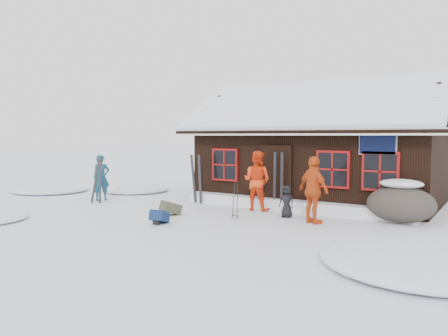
{
  "coord_description": "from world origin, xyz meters",
  "views": [
    {
      "loc": [
        7.23,
        -10.42,
        2.37
      ],
      "look_at": [
        -0.64,
        1.67,
        1.3
      ],
      "focal_mm": 35.0,
      "sensor_mm": 36.0,
      "label": 1
    }
  ],
  "objects_px": {
    "ski_poles": "(235,200)",
    "backpack_blue": "(160,219)",
    "skier_crouched": "(287,202)",
    "skier_orange_right": "(314,190)",
    "skier_teal": "(101,178)",
    "boulder": "(401,203)",
    "skier_orange_left": "(257,181)",
    "backpack_olive": "(171,210)",
    "ski_pair_left": "(98,181)"
  },
  "relations": [
    {
      "from": "skier_orange_left",
      "to": "boulder",
      "type": "bearing_deg",
      "value": -176.56
    },
    {
      "from": "boulder",
      "to": "backpack_olive",
      "type": "xyz_separation_m",
      "value": [
        -6.0,
        -2.55,
        -0.39
      ]
    },
    {
      "from": "ski_pair_left",
      "to": "ski_poles",
      "type": "relative_size",
      "value": 1.45
    },
    {
      "from": "skier_teal",
      "to": "skier_orange_right",
      "type": "relative_size",
      "value": 0.92
    },
    {
      "from": "boulder",
      "to": "ski_pair_left",
      "type": "bearing_deg",
      "value": -167.09
    },
    {
      "from": "ski_poles",
      "to": "backpack_olive",
      "type": "xyz_separation_m",
      "value": [
        -1.92,
        -0.57,
        -0.38
      ]
    },
    {
      "from": "skier_crouched",
      "to": "ski_pair_left",
      "type": "distance_m",
      "value": 6.78
    },
    {
      "from": "skier_crouched",
      "to": "boulder",
      "type": "height_order",
      "value": "boulder"
    },
    {
      "from": "skier_crouched",
      "to": "boulder",
      "type": "xyz_separation_m",
      "value": [
        2.93,
        1.01,
        0.07
      ]
    },
    {
      "from": "skier_teal",
      "to": "backpack_olive",
      "type": "distance_m",
      "value": 4.2
    },
    {
      "from": "skier_crouched",
      "to": "ski_poles",
      "type": "xyz_separation_m",
      "value": [
        -1.15,
        -0.97,
        0.07
      ]
    },
    {
      "from": "skier_teal",
      "to": "boulder",
      "type": "height_order",
      "value": "skier_teal"
    },
    {
      "from": "backpack_blue",
      "to": "skier_orange_left",
      "type": "bearing_deg",
      "value": 55.5
    },
    {
      "from": "skier_teal",
      "to": "boulder",
      "type": "relative_size",
      "value": 0.92
    },
    {
      "from": "skier_orange_left",
      "to": "ski_poles",
      "type": "distance_m",
      "value": 1.66
    },
    {
      "from": "ski_pair_left",
      "to": "skier_orange_right",
      "type": "bearing_deg",
      "value": 12.43
    },
    {
      "from": "skier_orange_right",
      "to": "boulder",
      "type": "distance_m",
      "value": 2.45
    },
    {
      "from": "skier_orange_right",
      "to": "ski_poles",
      "type": "distance_m",
      "value": 2.23
    },
    {
      "from": "ski_poles",
      "to": "backpack_blue",
      "type": "bearing_deg",
      "value": -127.04
    },
    {
      "from": "skier_crouched",
      "to": "skier_orange_right",
      "type": "bearing_deg",
      "value": -19.36
    },
    {
      "from": "skier_orange_left",
      "to": "ski_pair_left",
      "type": "relative_size",
      "value": 1.14
    },
    {
      "from": "skier_crouched",
      "to": "backpack_blue",
      "type": "height_order",
      "value": "skier_crouched"
    },
    {
      "from": "backpack_blue",
      "to": "skier_teal",
      "type": "bearing_deg",
      "value": 140.11
    },
    {
      "from": "skier_crouched",
      "to": "backpack_olive",
      "type": "height_order",
      "value": "skier_crouched"
    },
    {
      "from": "skier_orange_left",
      "to": "ski_pair_left",
      "type": "xyz_separation_m",
      "value": [
        -5.34,
        -1.82,
        -0.15
      ]
    },
    {
      "from": "backpack_olive",
      "to": "skier_orange_right",
      "type": "bearing_deg",
      "value": 37.86
    },
    {
      "from": "boulder",
      "to": "ski_poles",
      "type": "xyz_separation_m",
      "value": [
        -4.08,
        -1.98,
        -0.01
      ]
    },
    {
      "from": "skier_crouched",
      "to": "ski_poles",
      "type": "relative_size",
      "value": 0.81
    },
    {
      "from": "skier_teal",
      "to": "ski_pair_left",
      "type": "relative_size",
      "value": 1.0
    },
    {
      "from": "backpack_olive",
      "to": "boulder",
      "type": "bearing_deg",
      "value": 45.51
    },
    {
      "from": "ski_poles",
      "to": "boulder",
      "type": "bearing_deg",
      "value": 25.89
    },
    {
      "from": "skier_teal",
      "to": "ski_pair_left",
      "type": "bearing_deg",
      "value": -115.71
    },
    {
      "from": "skier_orange_left",
      "to": "backpack_blue",
      "type": "distance_m",
      "value": 3.63
    },
    {
      "from": "boulder",
      "to": "skier_orange_left",
      "type": "bearing_deg",
      "value": -174.92
    },
    {
      "from": "ski_poles",
      "to": "backpack_blue",
      "type": "distance_m",
      "value": 2.23
    },
    {
      "from": "backpack_blue",
      "to": "backpack_olive",
      "type": "relative_size",
      "value": 0.92
    },
    {
      "from": "skier_teal",
      "to": "skier_orange_right",
      "type": "height_order",
      "value": "skier_orange_right"
    },
    {
      "from": "boulder",
      "to": "ski_pair_left",
      "type": "xyz_separation_m",
      "value": [
        -9.6,
        -2.2,
        0.25
      ]
    },
    {
      "from": "skier_crouched",
      "to": "backpack_olive",
      "type": "distance_m",
      "value": 3.45
    },
    {
      "from": "backpack_blue",
      "to": "backpack_olive",
      "type": "distance_m",
      "value": 1.32
    },
    {
      "from": "skier_teal",
      "to": "skier_crouched",
      "type": "xyz_separation_m",
      "value": [
        7.11,
        0.64,
        -0.37
      ]
    },
    {
      "from": "skier_teal",
      "to": "skier_orange_left",
      "type": "relative_size",
      "value": 0.88
    },
    {
      "from": "skier_orange_left",
      "to": "skier_crouched",
      "type": "relative_size",
      "value": 2.03
    },
    {
      "from": "ski_pair_left",
      "to": "backpack_blue",
      "type": "relative_size",
      "value": 3.28
    },
    {
      "from": "skier_orange_right",
      "to": "ski_pair_left",
      "type": "bearing_deg",
      "value": 33.34
    },
    {
      "from": "boulder",
      "to": "ski_pair_left",
      "type": "distance_m",
      "value": 9.85
    },
    {
      "from": "ski_pair_left",
      "to": "skier_teal",
      "type": "bearing_deg",
      "value": 135.59
    },
    {
      "from": "boulder",
      "to": "skier_crouched",
      "type": "bearing_deg",
      "value": -160.96
    },
    {
      "from": "skier_teal",
      "to": "ski_poles",
      "type": "relative_size",
      "value": 1.46
    },
    {
      "from": "skier_orange_left",
      "to": "boulder",
      "type": "height_order",
      "value": "skier_orange_left"
    }
  ]
}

